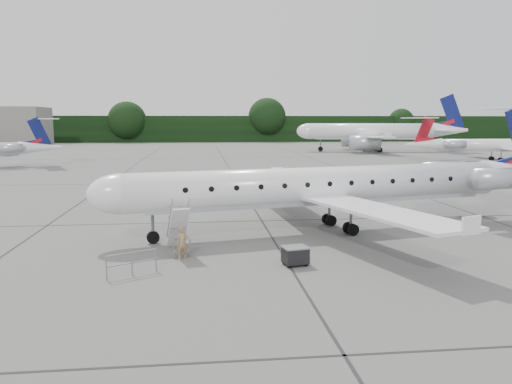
{
  "coord_description": "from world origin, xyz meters",
  "views": [
    {
      "loc": [
        -10.04,
        -25.65,
        6.57
      ],
      "look_at": [
        -6.75,
        3.91,
        2.3
      ],
      "focal_mm": 35.0,
      "sensor_mm": 36.0,
      "label": 1
    }
  ],
  "objects": [
    {
      "name": "baggage_cart",
      "position": [
        -5.81,
        -3.87,
        0.47
      ],
      "size": [
        1.23,
        1.07,
        0.94
      ],
      "primitive_type": null,
      "rotation": [
        0.0,
        0.0,
        0.2
      ],
      "color": "black",
      "rests_on": "ground"
    },
    {
      "name": "bg_regional_right",
      "position": [
        39.24,
        51.32,
        3.59
      ],
      "size": [
        27.58,
        19.99,
        7.18
      ],
      "primitive_type": null,
      "rotation": [
        0.0,
        0.0,
        3.15
      ],
      "color": "white",
      "rests_on": "ground"
    },
    {
      "name": "bg_narrowbody",
      "position": [
        25.87,
        77.57,
        5.96
      ],
      "size": [
        36.62,
        28.94,
        11.92
      ],
      "primitive_type": null,
      "rotation": [
        0.0,
        0.0,
        -0.16
      ],
      "color": "white",
      "rests_on": "ground"
    },
    {
      "name": "airstair",
      "position": [
        -11.22,
        -1.01,
        1.21
      ],
      "size": [
        1.29,
        2.37,
        2.41
      ],
      "primitive_type": null,
      "rotation": [
        0.0,
        0.0,
        0.21
      ],
      "color": "white",
      "rests_on": "ground"
    },
    {
      "name": "treeline",
      "position": [
        0.0,
        130.0,
        4.0
      ],
      "size": [
        260.0,
        4.0,
        8.0
      ],
      "primitive_type": "cube",
      "color": "black",
      "rests_on": "ground"
    },
    {
      "name": "ground",
      "position": [
        0.0,
        0.0,
        0.0
      ],
      "size": [
        320.0,
        320.0,
        0.0
      ],
      "primitive_type": "plane",
      "color": "#61615E",
      "rests_on": "ground"
    },
    {
      "name": "passenger",
      "position": [
        -10.96,
        -2.25,
        0.79
      ],
      "size": [
        0.65,
        0.5,
        1.58
      ],
      "primitive_type": "imported",
      "rotation": [
        0.0,
        0.0,
        0.23
      ],
      "color": "#937350",
      "rests_on": "ground"
    },
    {
      "name": "safety_railing",
      "position": [
        -13.03,
        -4.57,
        0.5
      ],
      "size": [
        1.97,
        1.11,
        1.0
      ],
      "primitive_type": null,
      "rotation": [
        0.0,
        0.0,
        0.49
      ],
      "color": "gray",
      "rests_on": "ground"
    },
    {
      "name": "main_regional_jet",
      "position": [
        -2.77,
        3.05,
        3.85
      ],
      "size": [
        33.78,
        27.28,
        7.69
      ],
      "primitive_type": null,
      "rotation": [
        0.0,
        0.0,
        0.21
      ],
      "color": "white",
      "rests_on": "ground"
    }
  ]
}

